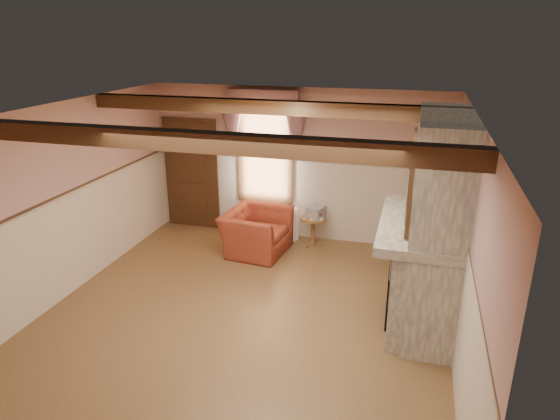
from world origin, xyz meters
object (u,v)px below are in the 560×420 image
(armchair, at_px, (256,232))
(radiator, at_px, (279,225))
(oil_lamp, at_px, (423,203))
(bowl, at_px, (422,214))
(side_table, at_px, (313,231))
(mantel_clock, at_px, (423,199))

(armchair, distance_m, radiator, 0.67)
(radiator, relative_size, oil_lamp, 2.50)
(armchair, distance_m, oil_lamp, 3.21)
(armchair, xyz_separation_m, bowl, (2.75, -1.35, 1.09))
(side_table, distance_m, mantel_clock, 2.61)
(radiator, bearing_deg, oil_lamp, -59.85)
(bowl, xyz_separation_m, mantel_clock, (0.00, 0.48, 0.05))
(side_table, bearing_deg, radiator, 171.96)
(bowl, xyz_separation_m, oil_lamp, (0.00, 0.17, 0.09))
(mantel_clock, relative_size, oil_lamp, 0.86)
(bowl, relative_size, mantel_clock, 1.55)
(side_table, xyz_separation_m, bowl, (1.83, -1.87, 1.19))
(side_table, relative_size, mantel_clock, 2.29)
(armchair, distance_m, bowl, 3.25)
(bowl, bearing_deg, mantel_clock, 90.00)
(radiator, distance_m, oil_lamp, 3.33)
(mantel_clock, bearing_deg, bowl, -90.00)
(armchair, height_order, bowl, bowl)
(mantel_clock, height_order, oil_lamp, oil_lamp)
(side_table, bearing_deg, bowl, -45.64)
(bowl, relative_size, oil_lamp, 1.33)
(armchair, relative_size, side_table, 2.10)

